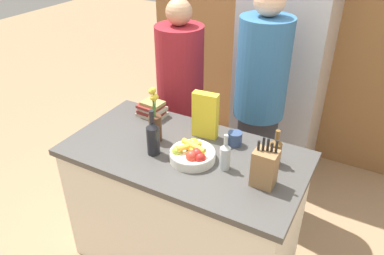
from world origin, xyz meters
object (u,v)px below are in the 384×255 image
object	(u,v)px
cereal_box	(205,115)
bottle_oil	(225,156)
refrigerator	(283,69)
book_stack	(152,109)
bottle_vinegar	(153,137)
person_in_blue	(260,97)
fruit_bowl	(193,154)
flower_vase	(155,122)
knife_block	(265,168)
person_at_sink	(180,93)
bottle_wine	(275,151)
coffee_mug	(235,139)

from	to	relation	value
cereal_box	bottle_oil	bearing A→B (deg)	-44.85
refrigerator	cereal_box	bearing A→B (deg)	-96.72
book_stack	bottle_oil	world-z (taller)	bottle_oil
book_stack	bottle_vinegar	distance (m)	0.48
person_in_blue	refrigerator	bearing A→B (deg)	70.05
fruit_bowl	person_in_blue	distance (m)	0.84
flower_vase	bottle_vinegar	world-z (taller)	flower_vase
knife_block	flower_vase	size ratio (longest dim) A/B	0.79
knife_block	refrigerator	bearing A→B (deg)	103.36
refrigerator	person_at_sink	distance (m)	0.98
flower_vase	bottle_wine	world-z (taller)	flower_vase
knife_block	book_stack	bearing A→B (deg)	160.18
refrigerator	fruit_bowl	xyz separation A→B (m)	(-0.08, -1.51, -0.02)
refrigerator	person_at_sink	size ratio (longest dim) A/B	1.18
bottle_vinegar	person_at_sink	size ratio (longest dim) A/B	0.18
cereal_box	book_stack	bearing A→B (deg)	172.76
cereal_box	bottle_vinegar	size ratio (longest dim) A/B	1.05
fruit_bowl	flower_vase	size ratio (longest dim) A/B	0.75
flower_vase	person_at_sink	distance (m)	0.71
person_in_blue	flower_vase	bearing A→B (deg)	-142.44
person_at_sink	bottle_oil	bearing A→B (deg)	-58.90
knife_block	bottle_oil	bearing A→B (deg)	173.34
coffee_mug	book_stack	xyz separation A→B (m)	(-0.67, 0.06, 0.01)
fruit_bowl	bottle_oil	distance (m)	0.21
book_stack	person_at_sink	bearing A→B (deg)	90.49
knife_block	person_at_sink	xyz separation A→B (m)	(-0.97, 0.76, -0.10)
book_stack	person_at_sink	xyz separation A→B (m)	(-0.00, 0.41, -0.04)
bottle_wine	coffee_mug	bearing A→B (deg)	165.67
fruit_bowl	bottle_vinegar	world-z (taller)	bottle_vinegar
bottle_wine	person_at_sink	distance (m)	1.11
knife_block	book_stack	size ratio (longest dim) A/B	1.41
fruit_bowl	person_in_blue	world-z (taller)	person_in_blue
refrigerator	bottle_oil	distance (m)	1.50
knife_block	cereal_box	distance (m)	0.59
book_stack	bottle_oil	bearing A→B (deg)	-23.87
knife_block	person_at_sink	size ratio (longest dim) A/B	0.17
bottle_oil	fruit_bowl	bearing A→B (deg)	-174.98
knife_block	bottle_wine	distance (m)	0.21
knife_block	bottle_wine	xyz separation A→B (m)	(-0.01, 0.21, -0.02)
refrigerator	flower_vase	world-z (taller)	refrigerator
coffee_mug	bottle_oil	bearing A→B (deg)	-79.12
flower_vase	cereal_box	xyz separation A→B (m)	(0.26, 0.20, 0.02)
bottle_oil	book_stack	bearing A→B (deg)	156.13
cereal_box	person_in_blue	bearing A→B (deg)	72.31
cereal_box	bottle_wine	size ratio (longest dim) A/B	1.36
fruit_bowl	knife_block	size ratio (longest dim) A/B	0.94
knife_block	coffee_mug	world-z (taller)	knife_block
bottle_wine	person_at_sink	xyz separation A→B (m)	(-0.96, 0.55, -0.08)
flower_vase	knife_block	bearing A→B (deg)	-6.84
fruit_bowl	coffee_mug	distance (m)	0.31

